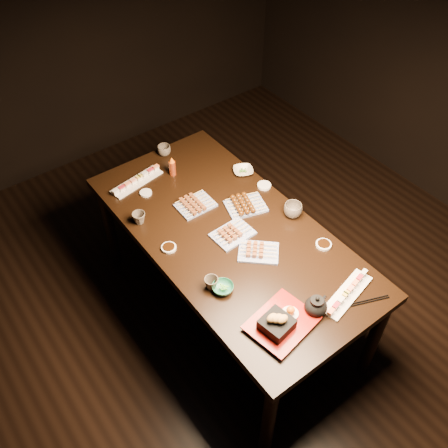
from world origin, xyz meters
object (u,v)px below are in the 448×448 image
(yakitori_plate_right, at_px, (259,250))
(edamame_bowl_cream, at_px, (243,171))
(sushi_platter_far, at_px, (136,180))
(teacup_mid_right, at_px, (293,210))
(teacup_near_left, at_px, (211,283))
(condiment_bottle, at_px, (172,166))
(dining_table, at_px, (229,273))
(edamame_bowl_green, at_px, (223,288))
(teacup_far_left, at_px, (139,218))
(yakitori_plate_center, at_px, (233,232))
(teapot, at_px, (316,305))
(teacup_far_right, at_px, (164,150))
(yakitori_plate_left, at_px, (195,203))
(sushi_platter_near, at_px, (348,293))
(tempura_tray, at_px, (282,318))

(yakitori_plate_right, height_order, edamame_bowl_cream, yakitori_plate_right)
(sushi_platter_far, distance_m, yakitori_plate_right, 0.94)
(sushi_platter_far, relative_size, teacup_mid_right, 3.27)
(teacup_near_left, bearing_deg, condiment_bottle, 69.33)
(dining_table, distance_m, sushi_platter_far, 0.82)
(edamame_bowl_green, bearing_deg, yakitori_plate_right, 15.27)
(teacup_far_left, bearing_deg, teacup_mid_right, -33.12)
(yakitori_plate_center, bearing_deg, teacup_far_left, 130.18)
(teacup_near_left, xyz_separation_m, teacup_mid_right, (0.69, 0.14, 0.01))
(teacup_near_left, bearing_deg, teacup_far_left, 95.22)
(condiment_bottle, bearing_deg, teapot, -90.56)
(condiment_bottle, bearing_deg, teacup_mid_right, -64.18)
(dining_table, distance_m, teacup_far_right, 0.92)
(sushi_platter_far, distance_m, yakitori_plate_left, 0.43)
(yakitori_plate_left, distance_m, edamame_bowl_green, 0.64)
(teapot, bearing_deg, sushi_platter_far, 91.37)
(teacup_far_right, relative_size, condiment_bottle, 0.66)
(dining_table, xyz_separation_m, teacup_near_left, (-0.31, -0.26, 0.41))
(yakitori_plate_right, relative_size, teacup_mid_right, 2.01)
(edamame_bowl_cream, xyz_separation_m, teacup_near_left, (-0.70, -0.62, 0.02))
(edamame_bowl_green, height_order, teacup_far_left, teacup_far_left)
(teacup_near_left, bearing_deg, yakitori_plate_left, 63.04)
(sushi_platter_near, distance_m, teacup_far_right, 1.54)
(edamame_bowl_green, xyz_separation_m, edamame_bowl_cream, (0.66, 0.67, -0.00))
(edamame_bowl_cream, relative_size, tempura_tray, 0.40)
(teacup_far_right, bearing_deg, tempura_tray, -100.09)
(sushi_platter_near, distance_m, teacup_near_left, 0.69)
(edamame_bowl_green, xyz_separation_m, teacup_near_left, (-0.04, 0.05, 0.02))
(yakitori_plate_center, distance_m, yakitori_plate_right, 0.19)
(edamame_bowl_green, distance_m, teacup_far_right, 1.19)
(sushi_platter_far, relative_size, yakitori_plate_right, 1.63)
(edamame_bowl_cream, distance_m, condiment_bottle, 0.45)
(yakitori_plate_right, height_order, teacup_far_right, teacup_far_right)
(teacup_near_left, xyz_separation_m, teacup_far_left, (-0.06, 0.63, 0.00))
(tempura_tray, distance_m, condiment_bottle, 1.27)
(dining_table, height_order, teacup_near_left, teacup_near_left)
(yakitori_plate_right, bearing_deg, yakitori_plate_left, 139.96)
(dining_table, xyz_separation_m, teacup_far_left, (-0.37, 0.37, 0.41))
(sushi_platter_far, height_order, yakitori_plate_right, yakitori_plate_right)
(yakitori_plate_right, bearing_deg, teacup_far_right, 129.86)
(tempura_tray, bearing_deg, sushi_platter_near, -19.28)
(teacup_far_right, bearing_deg, edamame_bowl_green, -107.73)
(teacup_far_left, distance_m, condiment_bottle, 0.46)
(edamame_bowl_green, xyz_separation_m, teacup_mid_right, (0.65, 0.19, 0.03))
(dining_table, height_order, teacup_far_left, teacup_far_left)
(sushi_platter_near, bearing_deg, yakitori_plate_right, 97.73)
(tempura_tray, xyz_separation_m, condiment_bottle, (0.19, 1.26, 0.01))
(yakitori_plate_center, relative_size, yakitori_plate_right, 1.04)
(dining_table, height_order, teacup_far_right, teacup_far_right)
(dining_table, relative_size, teacup_far_right, 20.41)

